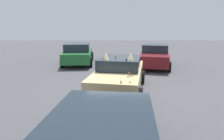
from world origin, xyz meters
name	(u,v)px	position (x,y,z in m)	size (l,w,h in m)	color
ground_plane	(119,91)	(0.00, 0.00, 0.00)	(60.00, 60.00, 0.00)	#47474C
art_car_decorated	(119,74)	(0.03, -0.01, 0.70)	(4.67, 2.64, 1.68)	#D8BC7F
parked_sedan_near_left	(78,53)	(6.20, 2.69, 0.75)	(4.60, 2.28, 1.49)	#1E602D
parked_sedan_far_right	(155,56)	(5.02, -2.58, 0.73)	(4.35, 2.73, 1.48)	#5B1419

